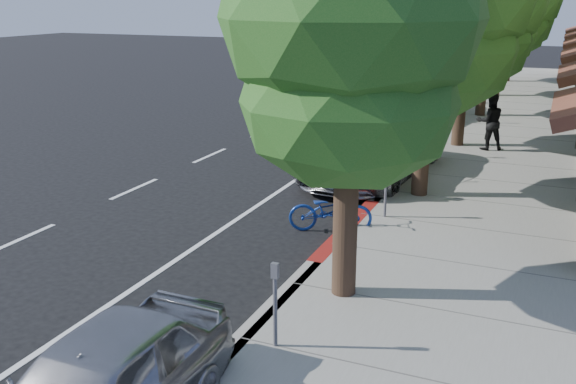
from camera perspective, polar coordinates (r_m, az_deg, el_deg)
The scene contains 14 objects.
ground at distance 12.91m, azimuth 3.91°, elevation -5.20°, with size 120.00×120.00×0.00m, color black.
sidewalk at distance 19.97m, azimuth 17.85°, elevation 2.30°, with size 4.60×56.00×0.15m, color gray.
curb at distance 20.27m, azimuth 11.39°, elevation 3.01°, with size 0.30×56.00×0.15m, color #9E998E.
curb_red_segment at distance 13.77m, azimuth 5.29°, elevation -3.45°, with size 0.32×4.00×0.15m, color maroon.
street_tree_0 at distance 9.78m, azimuth 5.60°, elevation 14.51°, with size 3.99×3.99×7.10m.
street_tree_2 at distance 21.52m, azimuth 15.73°, elevation 16.10°, with size 4.93×4.93×7.75m.
street_tree_3 at distance 27.48m, azimuth 17.49°, elevation 15.79°, with size 4.65×4.65×7.52m.
cyclist at distance 15.55m, azimuth 5.18°, elevation 2.02°, with size 0.63×0.41×1.73m, color white.
bicycle at distance 13.78m, azimuth 3.79°, elevation -1.65°, with size 0.62×1.79×0.94m, color navy.
silver_suv at distance 17.92m, azimuth 7.32°, elevation 3.74°, with size 2.64×5.74×1.59m, color #99989D.
dark_sedan at distance 26.72m, azimuth 10.78°, elevation 8.07°, with size 1.79×5.12×1.69m, color black.
white_pickup at distance 28.31m, azimuth 11.89°, elevation 8.28°, with size 2.06×5.07×1.47m, color white.
dark_suv_far at distance 38.18m, azimuth 14.60°, elevation 10.38°, with size 1.87×4.64×1.58m, color black.
pedestrian at distance 21.44m, azimuth 17.51°, elevation 5.98°, with size 0.87×0.68×1.80m, color black.
Camera 1 is at (3.84, -11.32, 4.88)m, focal length 40.00 mm.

